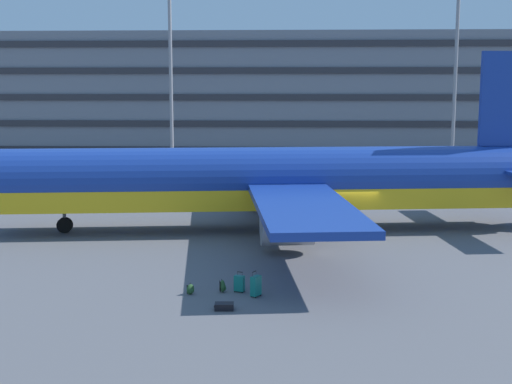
% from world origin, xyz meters
% --- Properties ---
extents(ground_plane, '(600.00, 600.00, 0.00)m').
position_xyz_m(ground_plane, '(0.00, 0.00, 0.00)').
color(ground_plane, '#5B5B60').
extents(terminal_structure, '(158.90, 21.50, 14.68)m').
position_xyz_m(terminal_structure, '(0.00, 48.22, 7.34)').
color(terminal_structure, slate).
rests_on(terminal_structure, ground_plane).
extents(airliner, '(37.20, 30.09, 10.49)m').
position_xyz_m(airliner, '(-4.78, 0.51, 2.89)').
color(airliner, navy).
rests_on(airliner, ground_plane).
extents(light_mast_left, '(1.80, 0.50, 20.92)m').
position_xyz_m(light_mast_left, '(-15.86, 31.41, 12.14)').
color(light_mast_left, gray).
rests_on(light_mast_left, ground_plane).
extents(light_mast_center_left, '(1.80, 0.50, 20.46)m').
position_xyz_m(light_mast_center_left, '(13.02, 31.41, 11.90)').
color(light_mast_center_left, gray).
rests_on(light_mast_center_left, ground_plane).
extents(suitcase_purple, '(0.76, 0.46, 0.26)m').
position_xyz_m(suitcase_purple, '(-6.40, -14.55, 0.13)').
color(suitcase_purple, black).
rests_on(suitcase_purple, ground_plane).
extents(suitcase_laid_flat, '(0.47, 0.37, 0.84)m').
position_xyz_m(suitcase_laid_flat, '(-5.97, -12.23, 0.37)').
color(suitcase_laid_flat, '#147266').
rests_on(suitcase_laid_flat, ground_plane).
extents(suitcase_orange, '(0.46, 0.53, 1.03)m').
position_xyz_m(suitcase_orange, '(-5.27, -12.82, 0.45)').
color(suitcase_orange, '#147266').
rests_on(suitcase_orange, ground_plane).
extents(backpack_red, '(0.38, 0.38, 0.48)m').
position_xyz_m(backpack_red, '(-7.94, -12.65, 0.21)').
color(backpack_red, '#264C26').
rests_on(backpack_red, ground_plane).
extents(backpack_upright, '(0.32, 0.38, 0.56)m').
position_xyz_m(backpack_upright, '(-6.66, -12.28, 0.25)').
color(backpack_upright, '#264C26').
rests_on(backpack_upright, ground_plane).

